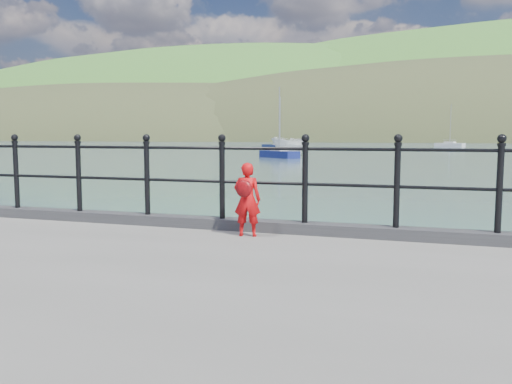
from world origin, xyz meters
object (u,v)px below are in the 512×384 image
(sailboat_port, at_px, (279,154))
(sailboat_deep, at_px, (450,145))
(sailboat_left, at_px, (280,146))
(child, at_px, (247,199))
(railing, at_px, (263,172))
(launch_white, at_px, (289,146))

(sailboat_port, bearing_deg, sailboat_deep, 111.10)
(sailboat_port, distance_m, sailboat_deep, 60.17)
(sailboat_port, relative_size, sailboat_left, 0.82)
(child, height_order, sailboat_left, sailboat_left)
(sailboat_left, bearing_deg, sailboat_port, -92.13)
(railing, xyz_separation_m, child, (-0.08, -0.42, -0.33))
(railing, xyz_separation_m, sailboat_port, (-12.73, 45.35, -1.48))
(railing, bearing_deg, child, -100.48)
(railing, bearing_deg, sailboat_deep, 87.41)
(sailboat_port, bearing_deg, launch_white, 132.96)
(child, bearing_deg, sailboat_deep, -101.29)
(sailboat_port, xyz_separation_m, sailboat_left, (-9.93, 35.24, -0.00))
(sailboat_deep, xyz_separation_m, sailboat_left, (-27.31, -22.36, -0.00))
(railing, relative_size, sailboat_deep, 2.20)
(sailboat_deep, height_order, sailboat_left, sailboat_left)
(railing, distance_m, sailboat_deep, 103.07)
(railing, relative_size, sailboat_left, 2.06)
(sailboat_left, bearing_deg, child, -92.29)
(sailboat_port, relative_size, sailboat_deep, 0.88)
(child, xyz_separation_m, sailboat_port, (-12.65, 45.77, -1.16))
(sailboat_port, bearing_deg, sailboat_left, 143.62)
(child, height_order, sailboat_port, sailboat_port)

